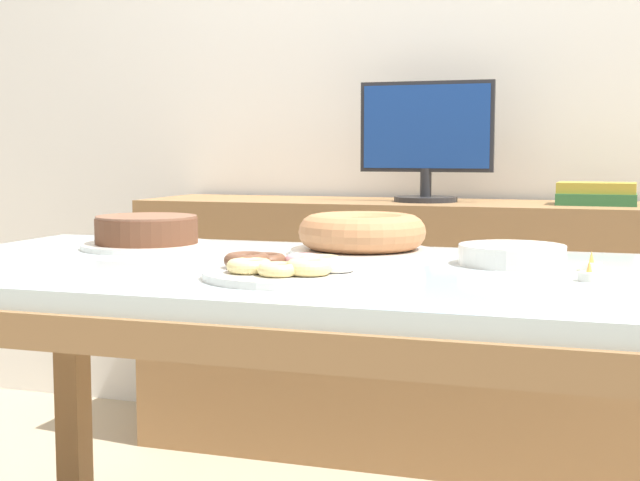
# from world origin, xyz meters

# --- Properties ---
(wall_back) EXTENTS (8.00, 0.10, 2.60)m
(wall_back) POSITION_xyz_m (0.00, 1.45, 1.30)
(wall_back) COLOR white
(wall_back) RESTS_ON ground
(dining_table) EXTENTS (1.64, 0.88, 0.76)m
(dining_table) POSITION_xyz_m (0.00, 0.00, 0.67)
(dining_table) COLOR silver
(dining_table) RESTS_ON ground
(sideboard) EXTENTS (1.77, 0.44, 0.83)m
(sideboard) POSITION_xyz_m (0.00, 1.15, 0.41)
(sideboard) COLOR olive
(sideboard) RESTS_ON ground
(computer_monitor) EXTENTS (0.42, 0.20, 0.38)m
(computer_monitor) POSITION_xyz_m (0.04, 1.15, 1.02)
(computer_monitor) COLOR #262628
(computer_monitor) RESTS_ON sideboard
(book_stack) EXTENTS (0.23, 0.17, 0.07)m
(book_stack) POSITION_xyz_m (0.56, 1.15, 0.86)
(book_stack) COLOR #2D6638
(book_stack) RESTS_ON sideboard
(cake_chocolate_round) EXTENTS (0.30, 0.30, 0.08)m
(cake_chocolate_round) POSITION_xyz_m (-0.42, 0.19, 0.80)
(cake_chocolate_round) COLOR silver
(cake_chocolate_round) RESTS_ON dining_table
(cake_golden_bundt) EXTENTS (0.31, 0.31, 0.09)m
(cake_golden_bundt) POSITION_xyz_m (0.09, 0.22, 0.81)
(cake_golden_bundt) COLOR silver
(cake_golden_bundt) RESTS_ON dining_table
(pastry_platter) EXTENTS (0.31, 0.31, 0.04)m
(pastry_platter) POSITION_xyz_m (0.06, -0.16, 0.78)
(pastry_platter) COLOR silver
(pastry_platter) RESTS_ON dining_table
(plate_stack) EXTENTS (0.21, 0.21, 0.04)m
(plate_stack) POSITION_xyz_m (0.42, 0.15, 0.78)
(plate_stack) COLOR silver
(plate_stack) RESTS_ON dining_table
(tealight_left_edge) EXTENTS (0.04, 0.04, 0.04)m
(tealight_left_edge) POSITION_xyz_m (0.57, -0.04, 0.77)
(tealight_left_edge) COLOR silver
(tealight_left_edge) RESTS_ON dining_table
(tealight_near_cakes) EXTENTS (0.04, 0.04, 0.04)m
(tealight_near_cakes) POSITION_xyz_m (0.57, 0.10, 0.77)
(tealight_near_cakes) COLOR silver
(tealight_near_cakes) RESTS_ON dining_table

